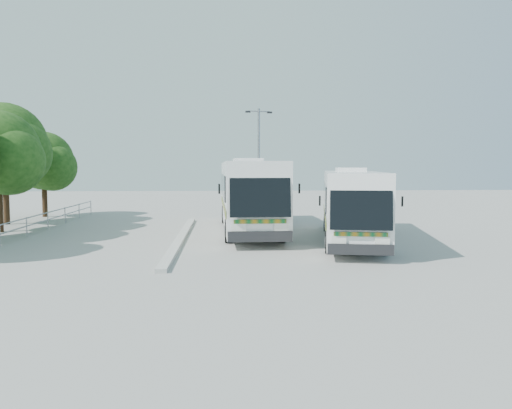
{
  "coord_description": "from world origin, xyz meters",
  "views": [
    {
      "loc": [
        -0.22,
        -22.24,
        3.49
      ],
      "look_at": [
        1.34,
        1.96,
        1.65
      ],
      "focal_mm": 35.0,
      "sensor_mm": 36.0,
      "label": 1
    }
  ],
  "objects": [
    {
      "name": "ground",
      "position": [
        0.0,
        0.0,
        0.0
      ],
      "size": [
        100.0,
        100.0,
        0.0
      ],
      "primitive_type": "plane",
      "color": "gray",
      "rests_on": "ground"
    },
    {
      "name": "kerb_divider",
      "position": [
        -2.3,
        2.0,
        0.07
      ],
      "size": [
        0.4,
        16.0,
        0.15
      ],
      "primitive_type": "cube",
      "color": "#B2B2AD",
      "rests_on": "ground"
    },
    {
      "name": "lamppost",
      "position": [
        2.0,
        9.44,
        3.95
      ],
      "size": [
        1.73,
        0.55,
        7.15
      ],
      "rotation": [
        0.0,
        0.0,
        0.23
      ],
      "color": "gray",
      "rests_on": "ground"
    },
    {
      "name": "railing",
      "position": [
        -10.0,
        4.0,
        0.74
      ],
      "size": [
        0.06,
        22.0,
        1.0
      ],
      "color": "gray",
      "rests_on": "ground"
    },
    {
      "name": "coach_adjacent",
      "position": [
        5.76,
        0.84,
        1.78
      ],
      "size": [
        4.53,
        11.96,
        3.26
      ],
      "rotation": [
        0.0,
        0.0,
        -0.19
      ],
      "color": "white",
      "rests_on": "ground"
    },
    {
      "name": "tree_far_d",
      "position": [
        -13.31,
        8.8,
        4.82
      ],
      "size": [
        5.62,
        5.3,
        7.33
      ],
      "color": "#382314",
      "rests_on": "ground"
    },
    {
      "name": "coach_main",
      "position": [
        1.14,
        4.78,
        2.04
      ],
      "size": [
        3.05,
        13.5,
        3.73
      ],
      "rotation": [
        0.0,
        0.0,
        0.02
      ],
      "color": "white",
      "rests_on": "ground"
    },
    {
      "name": "tree_far_e",
      "position": [
        -12.63,
        13.3,
        3.89
      ],
      "size": [
        4.54,
        4.28,
        5.92
      ],
      "color": "#382314",
      "rests_on": "ground"
    }
  ]
}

